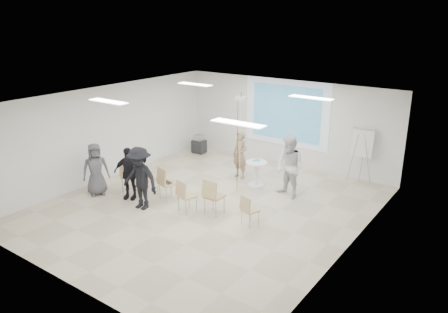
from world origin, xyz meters
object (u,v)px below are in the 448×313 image
Objects in this scene: audience_mid at (140,174)px; flipchart_easel at (363,143)px; chair_left_mid at (146,177)px; chair_right_inner at (212,194)px; pedestal_table at (256,172)px; av_cart at (199,145)px; player_left at (240,152)px; chair_left_inner at (166,181)px; audience_left at (128,170)px; chair_center at (185,194)px; audience_outer at (95,166)px; chair_far_left at (129,174)px; laptop at (169,182)px; player_right at (290,164)px; chair_right_far at (248,208)px.

audience_mid is 1.12× the size of flipchart_easel.
chair_left_mid is 0.98× the size of chair_right_inner.
pedestal_table is 3.90m from av_cart.
chair_right_inner reaches higher than chair_left_mid.
chair_left_inner is (-0.71, -2.74, -0.30)m from player_left.
chair_left_inner reaches higher than chair_left_mid.
av_cart is (-3.69, 4.02, -0.25)m from chair_right_inner.
player_left is 1.80× the size of chair_right_inner.
chair_left_inner is 1.12m from audience_left.
chair_center is 3.01m from audience_outer.
audience_left is 0.89× the size of audience_mid.
audience_mid is at bearing -156.20° from chair_right_inner.
chair_left_mid is 1.50m from audience_outer.
flipchart_easel is (6.00, 5.42, 0.44)m from audience_outer.
chair_left_mid is 4.30m from av_cart.
chair_right_inner reaches higher than chair_far_left.
flipchart_easel is (4.02, 4.45, 0.78)m from laptop.
player_left is at bearing 40.95° from audience_left.
flipchart_easel is at bearing 40.11° from pedestal_table.
laptop is (-0.69, -2.64, -0.36)m from player_left.
player_right is at bearing 9.88° from chair_far_left.
chair_far_left reaches higher than laptop.
audience_left is (-1.92, -0.20, 0.34)m from chair_center.
player_right is 2.30m from chair_right_far.
audience_mid is at bearing -147.45° from chair_right_far.
audience_outer reaches higher than chair_right_far.
flipchart_easel reaches higher than chair_left_mid.
audience_left reaches higher than chair_far_left.
audience_left is (0.33, -0.31, 0.31)m from chair_far_left.
audience_left is at bearing -136.60° from flipchart_easel.
chair_right_far is (1.79, 0.34, -0.07)m from chair_center.
audience_mid is at bearing -42.75° from audience_left.
player_right is at bearing 44.03° from audience_mid.
audience_outer is 0.98× the size of flipchart_easel.
pedestal_table is 3.86m from chair_far_left.
flipchart_easel reaches higher than player_left.
chair_right_inner is 0.55× the size of flipchart_easel.
audience_mid reaches higher than chair_far_left.
audience_outer is at bearing -152.64° from chair_right_far.
chair_far_left is at bearing -167.56° from chair_center.
player_left is at bearing -153.45° from flipchart_easel.
av_cart is (-3.00, 4.34, -0.21)m from chair_center.
chair_left_mid is 2.68× the size of laptop.
pedestal_table is 4.82m from audience_outer.
flipchart_easel reaches higher than chair_right_inner.
chair_left_mid is at bearing -138.05° from flipchart_easel.
audience_mid is at bearing -141.67° from chair_center.
chair_right_far is at bearing -71.90° from player_right.
flipchart_easel reaches higher than chair_far_left.
chair_right_far is at bearing -62.73° from pedestal_table.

